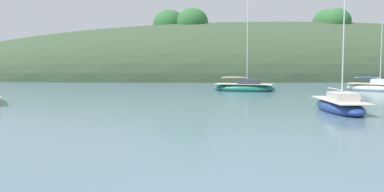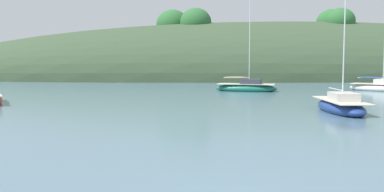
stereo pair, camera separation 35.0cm
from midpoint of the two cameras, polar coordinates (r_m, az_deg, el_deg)
The scene contains 4 objects.
far_shoreline_hill at distance 88.67m, azimuth 14.25°, elevation 2.44°, with size 150.00×36.00×25.06m.
sailboat_teal_outer at distance 32.00m, azimuth 19.66°, elevation -1.28°, with size 2.89×7.30×9.83m.
sailboat_cream_ketch at distance 54.86m, azimuth 24.14°, elevation 1.06°, with size 6.80×6.36×8.38m.
sailboat_yellow_far at distance 50.17m, azimuth 7.52°, elevation 1.14°, with size 7.60×4.67×10.76m.
Camera 2 is at (-1.73, -9.28, 3.75)m, focal length 39.68 mm.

